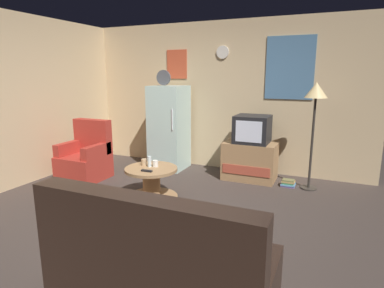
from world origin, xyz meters
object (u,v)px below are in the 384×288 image
tv_stand (250,161)px  coffee_table (152,183)px  remote_control (147,171)px  wine_glass (149,161)px  couch (158,262)px  fridge (169,127)px  standing_lamp (316,99)px  crt_tv (252,129)px  mug_ceramic_tan (144,162)px  mug_ceramic_white (155,164)px  book_stack (288,183)px  armchair (86,158)px

tv_stand → coffee_table: tv_stand is taller
tv_stand → remote_control: 1.87m
wine_glass → couch: couch is taller
fridge → standing_lamp: size_ratio=1.11×
fridge → standing_lamp: (2.45, -0.15, 0.60)m
fridge → crt_tv: (1.53, -0.06, 0.08)m
mug_ceramic_tan → fridge: bearing=103.2°
fridge → mug_ceramic_white: 1.50m
crt_tv → book_stack: bearing=-10.7°
tv_stand → crt_tv: 0.53m
wine_glass → couch: size_ratio=0.09×
fridge → book_stack: bearing=-4.6°
standing_lamp → couch: 3.35m
mug_ceramic_white → book_stack: 2.09m
wine_glass → armchair: size_ratio=0.16×
book_stack → mug_ceramic_tan: bearing=-146.4°
remote_control → book_stack: (1.64, 1.46, -0.41)m
crt_tv → wine_glass: size_ratio=3.60×
wine_glass → mug_ceramic_white: (0.07, 0.04, -0.03)m
standing_lamp → mug_ceramic_tan: size_ratio=17.67×
book_stack → couch: bearing=-100.7°
fridge → wine_glass: 1.51m
armchair → book_stack: 3.29m
tv_stand → coffee_table: (-1.03, -1.41, -0.08)m
coffee_table → crt_tv: bearing=53.2°
wine_glass → standing_lamp: bearing=32.3°
fridge → couch: bearing=-63.8°
mug_ceramic_tan → armchair: bearing=167.2°
mug_ceramic_white → book_stack: bearing=36.4°
standing_lamp → couch: size_ratio=0.94×
mug_ceramic_tan → book_stack: (1.83, 1.22, -0.44)m
remote_control → coffee_table: bearing=99.0°
standing_lamp → wine_glass: (-2.02, -1.27, -0.83)m
book_stack → standing_lamp: bearing=3.9°
crt_tv → standing_lamp: standing_lamp is taller
standing_lamp → wine_glass: standing_lamp is taller
tv_stand → mug_ceramic_tan: (-1.19, -1.33, 0.19)m
crt_tv → standing_lamp: 1.06m
remote_control → couch: couch is taller
crt_tv → armchair: 2.77m
crt_tv → mug_ceramic_tan: 1.83m
fridge → wine_glass: size_ratio=11.80×
crt_tv → mug_ceramic_white: size_ratio=6.00×
armchair → standing_lamp: bearing=15.2°
fridge → remote_control: bearing=-72.4°
fridge → couch: (1.58, -3.21, -0.44)m
remote_control → armchair: (-1.51, 0.55, -0.12)m
tv_stand → coffee_table: bearing=-126.3°
standing_lamp → remote_control: bearing=-142.5°
book_stack → fridge: bearing=175.4°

